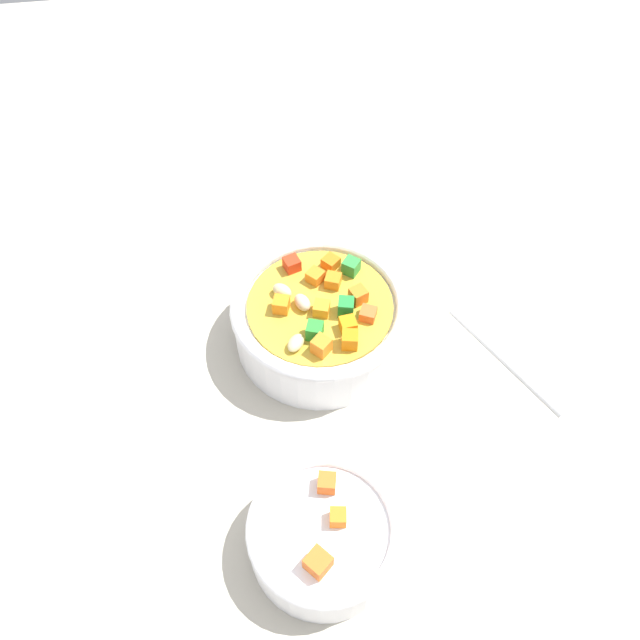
{
  "coord_description": "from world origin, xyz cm",
  "views": [
    {
      "loc": [
        5.38,
        35.53,
        50.64
      ],
      "look_at": [
        0.0,
        0.0,
        2.84
      ],
      "focal_mm": 36.39,
      "sensor_mm": 36.0,
      "label": 1
    }
  ],
  "objects": [
    {
      "name": "ground_plane",
      "position": [
        0.0,
        0.0,
        -1.0
      ],
      "size": [
        140.0,
        140.0,
        2.0
      ],
      "primitive_type": "cube",
      "color": "#BAB2A0"
    },
    {
      "name": "side_bowl_small",
      "position": [
        2.66,
        19.55,
        2.3
      ],
      "size": [
        11.47,
        11.47,
        5.3
      ],
      "color": "white",
      "rests_on": "ground_plane"
    },
    {
      "name": "spoon",
      "position": [
        -14.25,
        0.29,
        0.42
      ],
      "size": [
        12.14,
        21.9,
        0.9
      ],
      "rotation": [
        0.0,
        0.0,
        5.18
      ],
      "color": "silver",
      "rests_on": "ground_plane"
    },
    {
      "name": "soup_bowl_main",
      "position": [
        -0.01,
        0.01,
        3.13
      ],
      "size": [
        16.21,
        16.21,
        6.68
      ],
      "color": "white",
      "rests_on": "ground_plane"
    }
  ]
}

